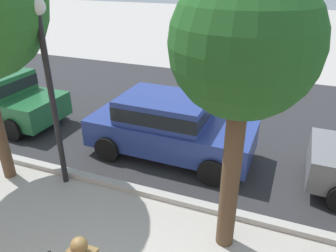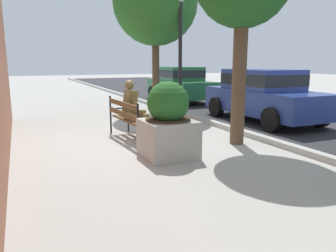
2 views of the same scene
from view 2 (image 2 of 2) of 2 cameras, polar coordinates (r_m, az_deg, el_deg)
The scene contains 9 objects.
ground_plane at distance 7.49m, azimuth -7.55°, elevation -2.73°, with size 80.00×80.00×0.00m, color #ADA8A0.
curb_stone at distance 8.74m, azimuth 10.91°, elevation -0.43°, with size 60.00×0.20×0.12m, color #B2AFA8.
park_bench at distance 7.59m, azimuth -6.73°, elevation 1.66°, with size 1.83×0.65×0.95m.
bronze_statue_seated at distance 7.75m, azimuth -5.54°, elevation 2.81°, with size 0.62×0.77×1.37m.
concrete_planter at distance 6.10m, azimuth -0.00°, elevation 0.50°, with size 0.94×0.94×1.43m.
street_tree_near_bench at distance 11.92m, azimuth -2.23°, elevation 20.62°, with size 2.90×2.90×5.22m.
parked_car_green at distance 15.06m, azimuth 2.07°, elevation 7.51°, with size 4.13×1.98×1.56m.
parked_car_blue at distance 10.33m, azimuth 16.31°, elevation 5.44°, with size 4.13×1.98×1.56m.
lamp_post at distance 10.68m, azimuth 2.16°, elevation 15.24°, with size 0.32×0.32×3.90m.
Camera 2 is at (6.97, -2.10, 1.78)m, focal length 34.99 mm.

